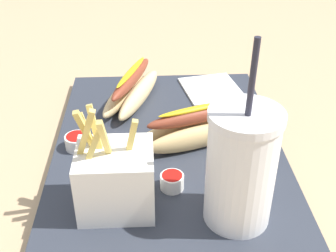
{
  "coord_description": "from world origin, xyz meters",
  "views": [
    {
      "loc": [
        0.58,
        -0.03,
        0.42
      ],
      "look_at": [
        0.0,
        0.0,
        0.05
      ],
      "focal_mm": 47.09,
      "sensor_mm": 36.0,
      "label": 1
    }
  ],
  "objects_px": {
    "ketchup_cup_1": "(77,141)",
    "napkin_stack": "(211,89)",
    "fries_basket": "(115,178)",
    "ketchup_cup_3": "(258,172)",
    "hot_dog_1": "(193,129)",
    "ketchup_cup_2": "(172,181)",
    "soda_cup": "(241,168)",
    "hot_dog_2": "(132,89)"
  },
  "relations": [
    {
      "from": "ketchup_cup_1",
      "to": "ketchup_cup_2",
      "type": "xyz_separation_m",
      "value": [
        0.1,
        0.14,
        -0.0
      ]
    },
    {
      "from": "fries_basket",
      "to": "ketchup_cup_3",
      "type": "height_order",
      "value": "fries_basket"
    },
    {
      "from": "soda_cup",
      "to": "hot_dog_2",
      "type": "xyz_separation_m",
      "value": [
        -0.31,
        -0.14,
        -0.05
      ]
    },
    {
      "from": "ketchup_cup_1",
      "to": "fries_basket",
      "type": "bearing_deg",
      "value": 26.81
    },
    {
      "from": "hot_dog_1",
      "to": "hot_dog_2",
      "type": "height_order",
      "value": "hot_dog_1"
    },
    {
      "from": "hot_dog_1",
      "to": "napkin_stack",
      "type": "height_order",
      "value": "hot_dog_1"
    },
    {
      "from": "hot_dog_2",
      "to": "ketchup_cup_1",
      "type": "height_order",
      "value": "hot_dog_2"
    },
    {
      "from": "napkin_stack",
      "to": "ketchup_cup_3",
      "type": "bearing_deg",
      "value": 6.3
    },
    {
      "from": "fries_basket",
      "to": "hot_dog_1",
      "type": "height_order",
      "value": "fries_basket"
    },
    {
      "from": "hot_dog_2",
      "to": "ketchup_cup_3",
      "type": "relative_size",
      "value": 5.92
    },
    {
      "from": "hot_dog_2",
      "to": "napkin_stack",
      "type": "xyz_separation_m",
      "value": [
        -0.04,
        0.15,
        -0.02
      ]
    },
    {
      "from": "soda_cup",
      "to": "napkin_stack",
      "type": "xyz_separation_m",
      "value": [
        -0.34,
        0.02,
        -0.08
      ]
    },
    {
      "from": "hot_dog_1",
      "to": "napkin_stack",
      "type": "bearing_deg",
      "value": 163.32
    },
    {
      "from": "hot_dog_2",
      "to": "napkin_stack",
      "type": "distance_m",
      "value": 0.16
    },
    {
      "from": "ketchup_cup_2",
      "to": "ketchup_cup_3",
      "type": "relative_size",
      "value": 0.98
    },
    {
      "from": "ketchup_cup_1",
      "to": "napkin_stack",
      "type": "xyz_separation_m",
      "value": [
        -0.18,
        0.23,
        -0.01
      ]
    },
    {
      "from": "hot_dog_1",
      "to": "ketchup_cup_3",
      "type": "bearing_deg",
      "value": 42.78
    },
    {
      "from": "ketchup_cup_2",
      "to": "napkin_stack",
      "type": "xyz_separation_m",
      "value": [
        -0.29,
        0.09,
        -0.01
      ]
    },
    {
      "from": "fries_basket",
      "to": "ketchup_cup_2",
      "type": "height_order",
      "value": "fries_basket"
    },
    {
      "from": "hot_dog_1",
      "to": "hot_dog_2",
      "type": "xyz_separation_m",
      "value": [
        -0.14,
        -0.1,
        -0.0
      ]
    },
    {
      "from": "hot_dog_1",
      "to": "ketchup_cup_1",
      "type": "relative_size",
      "value": 4.56
    },
    {
      "from": "soda_cup",
      "to": "ketchup_cup_2",
      "type": "bearing_deg",
      "value": -127.03
    },
    {
      "from": "soda_cup",
      "to": "ketchup_cup_2",
      "type": "xyz_separation_m",
      "value": [
        -0.06,
        -0.08,
        -0.07
      ]
    },
    {
      "from": "fries_basket",
      "to": "ketchup_cup_2",
      "type": "relative_size",
      "value": 4.65
    },
    {
      "from": "soda_cup",
      "to": "ketchup_cup_3",
      "type": "distance_m",
      "value": 0.11
    },
    {
      "from": "ketchup_cup_2",
      "to": "ketchup_cup_3",
      "type": "height_order",
      "value": "ketchup_cup_2"
    },
    {
      "from": "ketchup_cup_3",
      "to": "napkin_stack",
      "type": "distance_m",
      "value": 0.27
    },
    {
      "from": "fries_basket",
      "to": "ketchup_cup_1",
      "type": "relative_size",
      "value": 3.99
    },
    {
      "from": "ketchup_cup_1",
      "to": "soda_cup",
      "type": "bearing_deg",
      "value": 53.57
    },
    {
      "from": "hot_dog_1",
      "to": "ketchup_cup_2",
      "type": "distance_m",
      "value": 0.11
    },
    {
      "from": "ketchup_cup_3",
      "to": "ketchup_cup_2",
      "type": "bearing_deg",
      "value": -82.79
    },
    {
      "from": "ketchup_cup_3",
      "to": "hot_dog_1",
      "type": "bearing_deg",
      "value": -137.22
    },
    {
      "from": "napkin_stack",
      "to": "fries_basket",
      "type": "bearing_deg",
      "value": -27.67
    },
    {
      "from": "fries_basket",
      "to": "napkin_stack",
      "type": "distance_m",
      "value": 0.36
    },
    {
      "from": "soda_cup",
      "to": "ketchup_cup_3",
      "type": "relative_size",
      "value": 7.29
    },
    {
      "from": "ketchup_cup_1",
      "to": "ketchup_cup_3",
      "type": "height_order",
      "value": "ketchup_cup_1"
    },
    {
      "from": "ketchup_cup_1",
      "to": "napkin_stack",
      "type": "relative_size",
      "value": 0.34
    },
    {
      "from": "soda_cup",
      "to": "hot_dog_1",
      "type": "xyz_separation_m",
      "value": [
        -0.16,
        -0.04,
        -0.05
      ]
    },
    {
      "from": "hot_dog_2",
      "to": "fries_basket",
      "type": "bearing_deg",
      "value": -2.96
    },
    {
      "from": "hot_dog_1",
      "to": "napkin_stack",
      "type": "relative_size",
      "value": 1.54
    },
    {
      "from": "hot_dog_1",
      "to": "ketchup_cup_2",
      "type": "bearing_deg",
      "value": -20.39
    },
    {
      "from": "soda_cup",
      "to": "hot_dog_2",
      "type": "height_order",
      "value": "soda_cup"
    }
  ]
}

